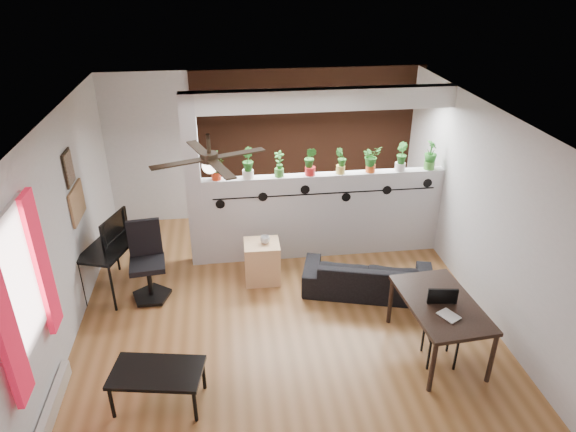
{
  "coord_description": "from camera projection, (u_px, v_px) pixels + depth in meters",
  "views": [
    {
      "loc": [
        -0.64,
        -5.34,
        4.21
      ],
      "look_at": [
        0.13,
        0.6,
        1.16
      ],
      "focal_mm": 32.0,
      "sensor_mm": 36.0,
      "label": 1
    }
  ],
  "objects": [
    {
      "name": "potted_plant_7",
      "position": [
        431.0,
        154.0,
        7.58
      ],
      "size": [
        0.27,
        0.28,
        0.44
      ],
      "color": "#468F34",
      "rests_on": "partition_wall"
    },
    {
      "name": "partition_wall",
      "position": [
        324.0,
        215.0,
        7.81
      ],
      "size": [
        3.6,
        0.18,
        1.35
      ],
      "primitive_type": "cube",
      "color": "#BCBCC1",
      "rests_on": "ground"
    },
    {
      "name": "brick_panel",
      "position": [
        309.0,
        145.0,
        8.83
      ],
      "size": [
        3.9,
        0.05,
        2.6
      ],
      "primitive_type": "cube",
      "color": "brown",
      "rests_on": "ground"
    },
    {
      "name": "vine_decal",
      "position": [
        326.0,
        194.0,
        7.54
      ],
      "size": [
        3.31,
        0.01,
        0.3
      ],
      "color": "black",
      "rests_on": "partition_wall"
    },
    {
      "name": "window_assembly",
      "position": [
        20.0,
        288.0,
        4.66
      ],
      "size": [
        0.09,
        1.3,
        1.55
      ],
      "color": "white",
      "rests_on": "room_shell"
    },
    {
      "name": "potted_plant_6",
      "position": [
        401.0,
        156.0,
        7.53
      ],
      "size": [
        0.19,
        0.23,
        0.43
      ],
      "color": "white",
      "rests_on": "partition_wall"
    },
    {
      "name": "potted_plant_0",
      "position": [
        216.0,
        166.0,
        7.23
      ],
      "size": [
        0.22,
        0.19,
        0.4
      ],
      "color": "red",
      "rests_on": "partition_wall"
    },
    {
      "name": "potted_plant_5",
      "position": [
        371.0,
        158.0,
        7.49
      ],
      "size": [
        0.24,
        0.22,
        0.4
      ],
      "color": "#D94F19",
      "rests_on": "partition_wall"
    },
    {
      "name": "book",
      "position": [
        444.0,
        319.0,
        5.54
      ],
      "size": [
        0.25,
        0.27,
        0.02
      ],
      "primitive_type": "imported",
      "rotation": [
        0.0,
        0.0,
        0.47
      ],
      "color": "gray",
      "rests_on": "dining_table"
    },
    {
      "name": "baseboard_heater",
      "position": [
        55.0,
        401.0,
        5.31
      ],
      "size": [
        0.08,
        1.0,
        0.18
      ],
      "primitive_type": "cube",
      "color": "beige",
      "rests_on": "ground"
    },
    {
      "name": "ceiling_header",
      "position": [
        328.0,
        99.0,
        7.01
      ],
      "size": [
        3.6,
        0.18,
        0.3
      ],
      "primitive_type": "cube",
      "color": "silver",
      "rests_on": "room_shell"
    },
    {
      "name": "sofa",
      "position": [
        368.0,
        276.0,
        7.1
      ],
      "size": [
        1.79,
        1.09,
        0.49
      ],
      "primitive_type": "imported",
      "rotation": [
        0.0,
        0.0,
        2.87
      ],
      "color": "black",
      "rests_on": "ground"
    },
    {
      "name": "computer_desk",
      "position": [
        111.0,
        249.0,
        6.96
      ],
      "size": [
        0.82,
        1.11,
        0.72
      ],
      "color": "black",
      "rests_on": "ground"
    },
    {
      "name": "dining_table",
      "position": [
        441.0,
        307.0,
        5.86
      ],
      "size": [
        0.86,
        1.32,
        0.69
      ],
      "color": "black",
      "rests_on": "ground"
    },
    {
      "name": "coffee_table",
      "position": [
        157.0,
        374.0,
        5.24
      ],
      "size": [
        1.01,
        0.67,
        0.43
      ],
      "color": "black",
      "rests_on": "ground"
    },
    {
      "name": "potted_plant_2",
      "position": [
        279.0,
        163.0,
        7.33
      ],
      "size": [
        0.24,
        0.22,
        0.39
      ],
      "color": "#408A32",
      "rests_on": "partition_wall"
    },
    {
      "name": "cup",
      "position": [
        265.0,
        240.0,
        7.17
      ],
      "size": [
        0.17,
        0.17,
        0.11
      ],
      "primitive_type": "imported",
      "rotation": [
        0.0,
        0.0,
        -0.32
      ],
      "color": "gray",
      "rests_on": "cube_shelf"
    },
    {
      "name": "monitor",
      "position": [
        111.0,
        233.0,
        7.01
      ],
      "size": [
        0.35,
        0.18,
        0.2
      ],
      "primitive_type": "imported",
      "rotation": [
        0.0,
        0.0,
        1.21
      ],
      "color": "black",
      "rests_on": "computer_desk"
    },
    {
      "name": "folding_chair",
      "position": [
        441.0,
        320.0,
        5.81
      ],
      "size": [
        0.41,
        0.41,
        0.88
      ],
      "color": "black",
      "rests_on": "ground"
    },
    {
      "name": "potted_plant_3",
      "position": [
        310.0,
        160.0,
        7.38
      ],
      "size": [
        0.28,
        0.27,
        0.43
      ],
      "color": "red",
      "rests_on": "partition_wall"
    },
    {
      "name": "potted_plant_4",
      "position": [
        341.0,
        160.0,
        7.44
      ],
      "size": [
        0.2,
        0.17,
        0.38
      ],
      "color": "gold",
      "rests_on": "partition_wall"
    },
    {
      "name": "framed_art",
      "position": [
        69.0,
        168.0,
        6.36
      ],
      "size": [
        0.03,
        0.34,
        0.44
      ],
      "color": "#8C7259",
      "rests_on": "room_shell"
    },
    {
      "name": "corkboard",
      "position": [
        77.0,
        203.0,
        6.63
      ],
      "size": [
        0.03,
        0.6,
        0.45
      ],
      "primitive_type": "cube",
      "color": "#916946",
      "rests_on": "room_shell"
    },
    {
      "name": "ceiling_fan",
      "position": [
        210.0,
        161.0,
        5.29
      ],
      "size": [
        1.19,
        1.19,
        0.43
      ],
      "color": "black",
      "rests_on": "room_shell"
    },
    {
      "name": "office_chair",
      "position": [
        148.0,
        266.0,
        6.89
      ],
      "size": [
        0.56,
        0.56,
        1.09
      ],
      "color": "black",
      "rests_on": "ground"
    },
    {
      "name": "potted_plant_1",
      "position": [
        248.0,
        162.0,
        7.27
      ],
      "size": [
        0.24,
        0.27,
        0.45
      ],
      "color": "white",
      "rests_on": "partition_wall"
    },
    {
      "name": "pier_column",
      "position": [
        194.0,
        184.0,
        7.31
      ],
      "size": [
        0.22,
        0.2,
        2.6
      ],
      "primitive_type": "cube",
      "color": "#BCBCC1",
      "rests_on": "ground"
    },
    {
      "name": "room_shell",
      "position": [
        283.0,
        229.0,
        6.11
      ],
      "size": [
        6.3,
        7.1,
        2.9
      ],
      "color": "brown",
      "rests_on": "ground"
    },
    {
      "name": "cube_shelf",
      "position": [
        262.0,
        262.0,
        7.32
      ],
      "size": [
        0.5,
        0.45,
        0.61
      ],
      "primitive_type": "cube",
      "rotation": [
        0.0,
        0.0,
        -0.02
      ],
      "color": "tan",
      "rests_on": "ground"
    }
  ]
}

